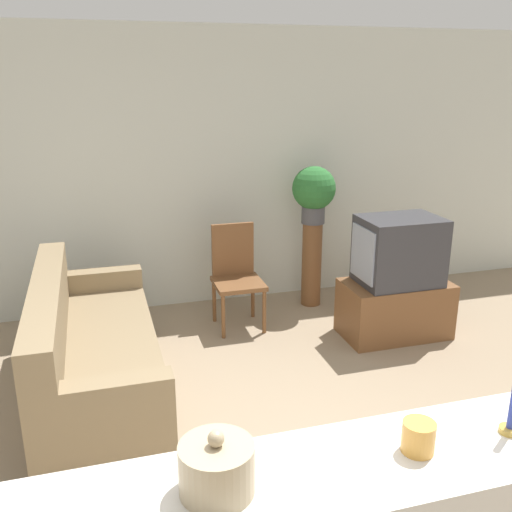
{
  "coord_description": "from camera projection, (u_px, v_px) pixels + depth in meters",
  "views": [
    {
      "loc": [
        -0.83,
        -2.05,
        2.25
      ],
      "look_at": [
        0.4,
        2.16,
        0.85
      ],
      "focal_mm": 40.0,
      "sensor_mm": 36.0,
      "label": 1
    }
  ],
  "objects": [
    {
      "name": "decorative_bowl",
      "position": [
        217.0,
        468.0,
        1.67
      ],
      "size": [
        0.23,
        0.23,
        0.21
      ],
      "color": "tan",
      "rests_on": "foreground_counter"
    },
    {
      "name": "wall_back",
      "position": [
        180.0,
        172.0,
        5.51
      ],
      "size": [
        9.0,
        0.06,
        2.7
      ],
      "color": "silver",
      "rests_on": "ground_plane"
    },
    {
      "name": "candle_jar",
      "position": [
        418.0,
        437.0,
        1.85
      ],
      "size": [
        0.11,
        0.11,
        0.11
      ],
      "color": "gold",
      "rests_on": "foreground_counter"
    },
    {
      "name": "couch",
      "position": [
        92.0,
        357.0,
        4.08
      ],
      "size": [
        0.81,
        2.09,
        0.9
      ],
      "color": "#847051",
      "rests_on": "ground_plane"
    },
    {
      "name": "plant_stand",
      "position": [
        312.0,
        264.0,
        5.74
      ],
      "size": [
        0.2,
        0.2,
        0.86
      ],
      "color": "brown",
      "rests_on": "ground_plane"
    },
    {
      "name": "wooden_chair",
      "position": [
        236.0,
        272.0,
        5.25
      ],
      "size": [
        0.44,
        0.44,
        0.95
      ],
      "color": "brown",
      "rests_on": "ground_plane"
    },
    {
      "name": "candlestick",
      "position": [
        512.0,
        409.0,
        1.94
      ],
      "size": [
        0.07,
        0.07,
        0.27
      ],
      "color": "#B7933D",
      "rests_on": "foreground_counter"
    },
    {
      "name": "potted_plant",
      "position": [
        314.0,
        191.0,
        5.52
      ],
      "size": [
        0.42,
        0.42,
        0.56
      ],
      "color": "#4C4C51",
      "rests_on": "plant_stand"
    },
    {
      "name": "television",
      "position": [
        399.0,
        251.0,
        4.93
      ],
      "size": [
        0.7,
        0.5,
        0.59
      ],
      "color": "#333338",
      "rests_on": "tv_stand"
    },
    {
      "name": "tv_stand",
      "position": [
        395.0,
        309.0,
        5.1
      ],
      "size": [
        0.94,
        0.52,
        0.5
      ],
      "color": "brown",
      "rests_on": "ground_plane"
    }
  ]
}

